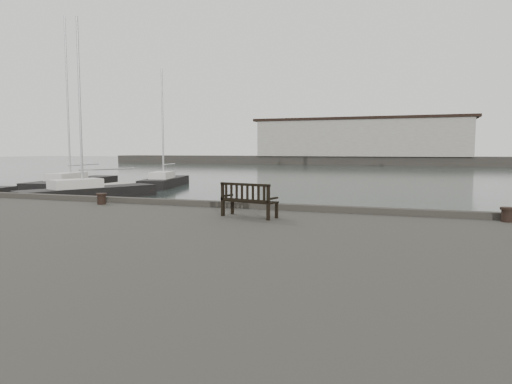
% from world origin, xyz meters
% --- Properties ---
extents(ground, '(400.00, 400.00, 0.00)m').
position_xyz_m(ground, '(0.00, 0.00, 0.00)').
color(ground, black).
rests_on(ground, ground).
extents(pontoon, '(2.00, 24.00, 0.50)m').
position_xyz_m(pontoon, '(-20.00, 10.00, 0.25)').
color(pontoon, '#A7A39B').
rests_on(pontoon, ground).
extents(breakwater, '(140.00, 9.50, 12.20)m').
position_xyz_m(breakwater, '(-4.56, 92.00, 4.30)').
color(breakwater, '#383530').
rests_on(breakwater, ground).
extents(bench, '(1.61, 0.86, 0.88)m').
position_xyz_m(bench, '(0.00, -1.88, 1.84)').
color(bench, black).
rests_on(bench, quay).
extents(bollard_left, '(0.42, 0.42, 0.36)m').
position_xyz_m(bollard_left, '(-5.56, -0.78, 1.74)').
color(bollard_left, black).
rests_on(bollard_left, quay).
extents(bollard_right, '(0.45, 0.45, 0.36)m').
position_xyz_m(bollard_right, '(6.30, -0.50, 1.74)').
color(bollard_right, black).
rests_on(bollard_right, quay).
extents(yacht_b, '(4.62, 11.99, 15.25)m').
position_xyz_m(yacht_b, '(-24.49, 19.59, 0.25)').
color(yacht_b, black).
rests_on(yacht_b, ground).
extents(yacht_c, '(5.75, 9.51, 12.66)m').
position_xyz_m(yacht_c, '(-16.92, 12.37, 0.24)').
color(yacht_c, black).
rests_on(yacht_c, ground).
extents(yacht_d, '(4.37, 9.07, 11.13)m').
position_xyz_m(yacht_d, '(-17.67, 23.61, 0.23)').
color(yacht_d, black).
rests_on(yacht_d, ground).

